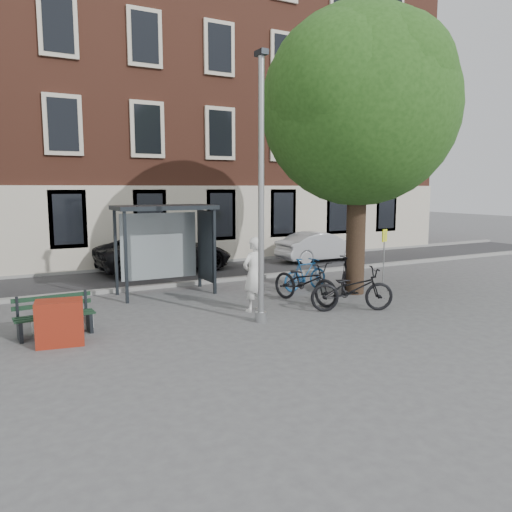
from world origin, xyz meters
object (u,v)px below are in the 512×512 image
at_px(bench, 55,317).
at_px(car_silver, 320,247).
at_px(lamppost, 261,203).
at_px(red_stand, 60,323).
at_px(bike_b, 305,274).
at_px(notice_sign, 384,245).
at_px(bike_a, 352,289).
at_px(bike_d, 346,274).
at_px(car_dark, 165,253).
at_px(painter, 254,274).
at_px(bus_shelter, 176,229).
at_px(bike_c, 305,282).

distance_m(bench, car_silver, 12.84).
height_order(lamppost, red_stand, lamppost).
height_order(bike_b, notice_sign, notice_sign).
relative_size(bike_a, notice_sign, 1.20).
relative_size(bike_b, red_stand, 1.84).
bearing_deg(bike_d, bench, 50.07).
xyz_separation_m(bike_b, car_dark, (-2.71, 5.37, 0.21)).
bearing_deg(bike_d, car_silver, -72.47).
height_order(painter, bike_a, painter).
relative_size(lamppost, bench, 3.73).
bearing_deg(bench, notice_sign, 2.89).
height_order(lamppost, notice_sign, lamppost).
height_order(bus_shelter, bench, bus_shelter).
height_order(bike_b, red_stand, bike_b).
bearing_deg(bench, bike_a, -13.85).
height_order(bus_shelter, car_silver, bus_shelter).
height_order(bus_shelter, bike_d, bus_shelter).
bearing_deg(car_dark, bike_d, -152.66).
bearing_deg(bike_a, notice_sign, -30.89).
relative_size(bench, red_stand, 1.82).
bearing_deg(bike_a, bench, 101.78).
bearing_deg(lamppost, notice_sign, 20.95).
relative_size(painter, car_silver, 0.50).
height_order(bench, notice_sign, notice_sign).
distance_m(bike_a, car_dark, 8.43).
height_order(bike_c, bike_d, bike_c).
bearing_deg(bench, car_silver, 25.61).
height_order(lamppost, bike_c, lamppost).
bearing_deg(painter, bench, -18.33).
xyz_separation_m(bus_shelter, bench, (-3.78, -2.93, -1.54)).
distance_m(bike_b, bike_d, 1.24).
xyz_separation_m(bike_a, red_stand, (-6.92, 0.58, -0.11)).
bearing_deg(bench, bike_d, 1.30).
relative_size(bench, bike_d, 0.89).
bearing_deg(painter, bike_b, -165.28).
bearing_deg(bench, bike_b, 7.83).
bearing_deg(bike_b, bike_c, 138.54).
bearing_deg(notice_sign, bench, 164.75).
distance_m(bench, car_dark, 8.21).
xyz_separation_m(bike_a, car_dark, (-2.30, 8.10, 0.14)).
distance_m(bus_shelter, bike_b, 4.14).
relative_size(bus_shelter, red_stand, 3.17).
height_order(lamppost, bench, lamppost).
bearing_deg(notice_sign, bike_d, 171.72).
height_order(bus_shelter, bike_a, bus_shelter).
distance_m(painter, bike_b, 3.09).
xyz_separation_m(bike_a, bike_b, (0.41, 2.73, -0.06)).
height_order(lamppost, bike_d, lamppost).
height_order(bus_shelter, bike_b, bus_shelter).
height_order(bench, bike_a, bike_a).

